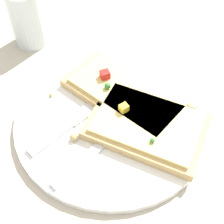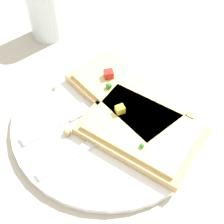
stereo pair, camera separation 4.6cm
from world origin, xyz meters
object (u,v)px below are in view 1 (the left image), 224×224
at_px(pizza_slice_corner, 147,125).
at_px(drinking_glass, 27,18).
at_px(plate, 112,119).
at_px(knife, 75,120).
at_px(pizza_slice_main, 126,94).
at_px(fork, 121,128).

height_order(pizza_slice_corner, drinking_glass, drinking_glass).
distance_m(plate, knife, 0.06).
bearing_deg(pizza_slice_main, fork, 123.19).
bearing_deg(plate, drinking_glass, -61.82).
bearing_deg(fork, plate, 73.97).
bearing_deg(drinking_glass, plate, 118.18).
height_order(plate, drinking_glass, drinking_glass).
distance_m(knife, pizza_slice_corner, 0.11).
relative_size(fork, pizza_slice_main, 0.93).
bearing_deg(knife, pizza_slice_corner, -53.82).
height_order(knife, pizza_slice_corner, pizza_slice_corner).
bearing_deg(drinking_glass, pizza_slice_main, 127.66).
bearing_deg(knife, pizza_slice_main, -15.36).
height_order(fork, pizza_slice_main, pizza_slice_main).
bearing_deg(pizza_slice_main, pizza_slice_corner, 156.78).
xyz_separation_m(fork, pizza_slice_main, (-0.02, -0.06, 0.01)).
xyz_separation_m(plate, pizza_slice_corner, (-0.05, 0.03, 0.02)).
bearing_deg(pizza_slice_corner, pizza_slice_main, -39.29).
relative_size(plate, pizza_slice_corner, 1.48).
height_order(plate, fork, fork).
relative_size(pizza_slice_main, drinking_glass, 2.04).
bearing_deg(drinking_glass, fork, 117.42).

